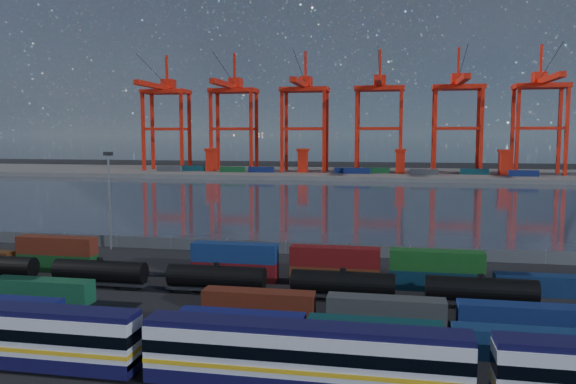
# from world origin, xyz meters

# --- Properties ---
(ground) EXTENTS (700.00, 700.00, 0.00)m
(ground) POSITION_xyz_m (0.00, 0.00, 0.00)
(ground) COLOR black
(ground) RESTS_ON ground
(harbor_water) EXTENTS (700.00, 700.00, 0.00)m
(harbor_water) POSITION_xyz_m (0.00, 105.00, 0.01)
(harbor_water) COLOR #333A4A
(harbor_water) RESTS_ON ground
(far_quay) EXTENTS (700.00, 70.00, 2.00)m
(far_quay) POSITION_xyz_m (0.00, 210.00, 1.00)
(far_quay) COLOR #514F4C
(far_quay) RESTS_ON ground
(distant_mountains) EXTENTS (2470.00, 1100.00, 520.00)m
(distant_mountains) POSITION_xyz_m (63.02, 1600.00, 220.29)
(distant_mountains) COLOR #1E2630
(distant_mountains) RESTS_ON ground
(passenger_train) EXTENTS (76.72, 3.05, 5.23)m
(passenger_train) POSITION_xyz_m (10.77, -20.58, 2.63)
(passenger_train) COLOR silver
(passenger_train) RESTS_ON ground
(container_row_south) EXTENTS (140.33, 2.48, 5.29)m
(container_row_south) POSITION_xyz_m (2.69, -10.95, 1.98)
(container_row_south) COLOR #44464A
(container_row_south) RESTS_ON ground
(container_row_mid) EXTENTS (140.81, 2.48, 5.29)m
(container_row_mid) POSITION_xyz_m (-17.20, -3.39, 1.76)
(container_row_mid) COLOR #474A4C
(container_row_mid) RESTS_ON ground
(container_row_north) EXTENTS (129.00, 2.36, 5.02)m
(container_row_north) POSITION_xyz_m (-2.64, 10.23, 2.15)
(container_row_north) COLOR navy
(container_row_north) RESTS_ON ground
(tanker_string) EXTENTS (90.07, 2.70, 3.86)m
(tanker_string) POSITION_xyz_m (-11.68, 3.52, 1.94)
(tanker_string) COLOR black
(tanker_string) RESTS_ON ground
(waterfront_fence) EXTENTS (160.12, 0.12, 2.20)m
(waterfront_fence) POSITION_xyz_m (-0.00, 28.00, 1.00)
(waterfront_fence) COLOR #595B5E
(waterfront_fence) RESTS_ON ground
(yard_light_mast) EXTENTS (1.60, 0.40, 16.60)m
(yard_light_mast) POSITION_xyz_m (-30.00, 26.00, 9.30)
(yard_light_mast) COLOR slate
(yard_light_mast) RESTS_ON ground
(gantry_cranes) EXTENTS (197.71, 43.60, 59.05)m
(gantry_cranes) POSITION_xyz_m (-7.50, 203.43, 36.19)
(gantry_cranes) COLOR red
(gantry_cranes) RESTS_ON ground
(quay_containers) EXTENTS (172.58, 10.99, 2.60)m
(quay_containers) POSITION_xyz_m (-11.00, 195.46, 3.30)
(quay_containers) COLOR navy
(quay_containers) RESTS_ON far_quay
(straddle_carriers) EXTENTS (140.00, 7.00, 11.10)m
(straddle_carriers) POSITION_xyz_m (-2.50, 200.00, 7.82)
(straddle_carriers) COLOR red
(straddle_carriers) RESTS_ON far_quay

